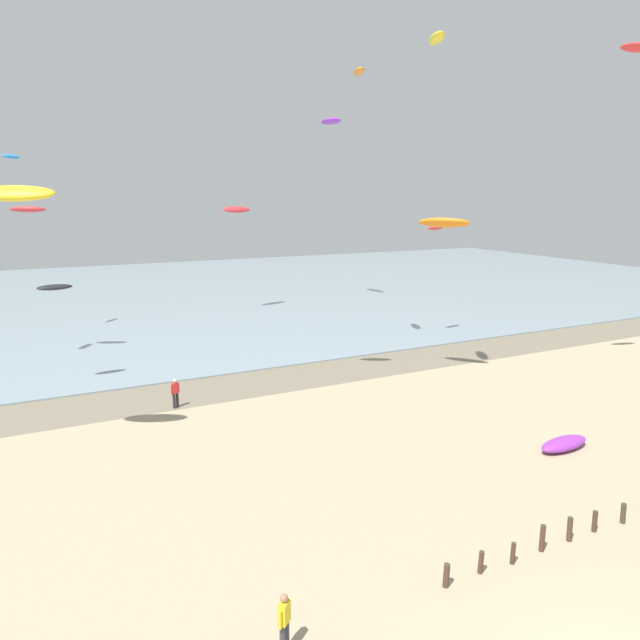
% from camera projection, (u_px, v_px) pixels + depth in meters
% --- Properties ---
extents(wet_sand_strip, '(120.00, 5.09, 0.01)m').
position_uv_depth(wet_sand_strip, '(250.00, 384.00, 37.41)').
color(wet_sand_strip, '#7A6D59').
rests_on(wet_sand_strip, ground).
extents(sea, '(160.00, 70.00, 0.10)m').
position_uv_depth(sea, '(144.00, 296.00, 70.27)').
color(sea, '#7F939E').
rests_on(sea, ground).
extents(person_nearest_camera, '(0.53, 0.34, 1.71)m').
position_uv_depth(person_nearest_camera, '(175.00, 392.00, 33.06)').
color(person_nearest_camera, '#232328').
rests_on(person_nearest_camera, ground).
extents(person_by_waterline, '(0.45, 0.40, 1.71)m').
position_uv_depth(person_by_waterline, '(284.00, 621.00, 15.25)').
color(person_by_waterline, '#383842').
rests_on(person_by_waterline, ground).
extents(grounded_kite, '(2.96, 1.23, 0.58)m').
position_uv_depth(grounded_kite, '(564.00, 444.00, 27.70)').
color(grounded_kite, purple).
rests_on(grounded_kite, ground).
extents(kite_aloft_0, '(2.08, 0.83, 0.42)m').
position_uv_depth(kite_aloft_0, '(55.00, 287.00, 35.54)').
color(kite_aloft_0, black).
extents(kite_aloft_1, '(2.93, 3.25, 0.90)m').
position_uv_depth(kite_aloft_1, '(444.00, 223.00, 36.09)').
color(kite_aloft_1, orange).
extents(kite_aloft_4, '(1.92, 2.52, 0.49)m').
position_uv_depth(kite_aloft_4, '(437.00, 38.00, 30.92)').
color(kite_aloft_4, yellow).
extents(kite_aloft_5, '(1.71, 1.80, 0.50)m').
position_uv_depth(kite_aloft_5, '(11.00, 156.00, 46.37)').
color(kite_aloft_5, '#2384D1').
extents(kite_aloft_6, '(3.43, 2.04, 0.87)m').
position_uv_depth(kite_aloft_6, '(236.00, 209.00, 58.25)').
color(kite_aloft_6, red).
extents(kite_aloft_7, '(2.64, 1.80, 0.54)m').
position_uv_depth(kite_aloft_7, '(28.00, 209.00, 40.53)').
color(kite_aloft_7, red).
extents(kite_aloft_8, '(2.36, 1.31, 0.66)m').
position_uv_depth(kite_aloft_8, '(637.00, 48.00, 34.19)').
color(kite_aloft_8, red).
extents(kite_aloft_9, '(1.53, 3.59, 0.86)m').
position_uv_depth(kite_aloft_9, '(331.00, 121.00, 61.07)').
color(kite_aloft_9, purple).
extents(kite_aloft_10, '(1.61, 2.41, 0.46)m').
position_uv_depth(kite_aloft_10, '(359.00, 72.00, 40.22)').
color(kite_aloft_10, orange).
extents(kite_aloft_11, '(1.98, 1.07, 0.48)m').
position_uv_depth(kite_aloft_11, '(436.00, 228.00, 47.54)').
color(kite_aloft_11, red).
extents(kite_aloft_12, '(3.59, 2.49, 0.94)m').
position_uv_depth(kite_aloft_12, '(13.00, 193.00, 23.78)').
color(kite_aloft_12, yellow).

